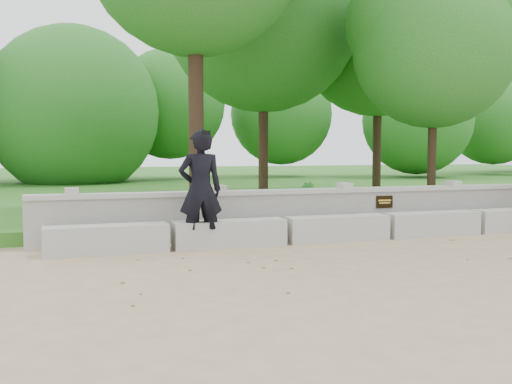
% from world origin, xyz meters
% --- Properties ---
extents(ground, '(80.00, 80.00, 0.00)m').
position_xyz_m(ground, '(0.00, 0.00, 0.00)').
color(ground, tan).
rests_on(ground, ground).
extents(lawn, '(40.00, 22.00, 0.25)m').
position_xyz_m(lawn, '(0.00, 14.00, 0.12)').
color(lawn, '#2C671E').
rests_on(lawn, ground).
extents(concrete_bench, '(11.90, 0.45, 0.45)m').
position_xyz_m(concrete_bench, '(0.00, 1.90, 0.22)').
color(concrete_bench, '#B5B2AB').
rests_on(concrete_bench, ground).
extents(parapet_wall, '(12.50, 0.35, 0.90)m').
position_xyz_m(parapet_wall, '(0.00, 2.60, 0.46)').
color(parapet_wall, '#AAA7A0').
rests_on(parapet_wall, ground).
extents(man_main, '(0.74, 0.66, 1.95)m').
position_xyz_m(man_main, '(-3.52, 1.80, 0.98)').
color(man_main, black).
rests_on(man_main, ground).
extents(tree_near_right, '(3.92, 3.92, 6.13)m').
position_xyz_m(tree_near_right, '(2.89, 4.56, 4.41)').
color(tree_near_right, '#382619').
rests_on(tree_near_right, lawn).
extents(tree_right, '(5.45, 5.45, 8.37)m').
position_xyz_m(tree_right, '(4.28, 9.49, 5.89)').
color(tree_right, '#382619').
rests_on(tree_right, lawn).
extents(shrub_a, '(0.34, 0.31, 0.54)m').
position_xyz_m(shrub_a, '(-3.33, 3.30, 0.52)').
color(shrub_a, '#28762A').
rests_on(shrub_a, lawn).
extents(shrub_b, '(0.36, 0.38, 0.55)m').
position_xyz_m(shrub_b, '(-0.20, 3.34, 0.53)').
color(shrub_b, '#28762A').
rests_on(shrub_b, lawn).
extents(shrub_d, '(0.46, 0.47, 0.62)m').
position_xyz_m(shrub_d, '(-0.11, 5.28, 0.56)').
color(shrub_d, '#28762A').
rests_on(shrub_d, lawn).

